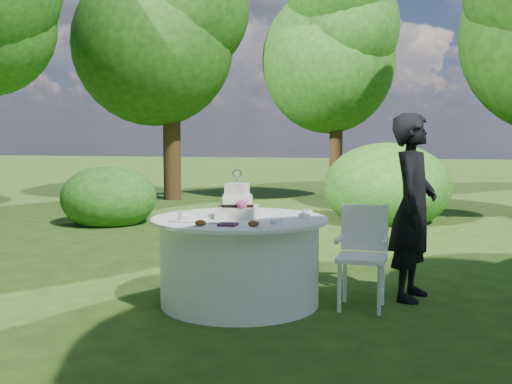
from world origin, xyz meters
TOP-DOWN VIEW (x-y plane):
  - ground at (0.00, 0.00)m, footprint 80.00×80.00m
  - napkins at (0.06, -0.50)m, footprint 0.14×0.14m
  - feather_plume at (-0.27, -0.41)m, footprint 0.48×0.07m
  - guest at (1.47, 0.56)m, footprint 0.52×0.68m
  - table at (0.00, 0.00)m, footprint 1.56×1.56m
  - cake at (-0.01, -0.04)m, footprint 0.37×0.37m
  - chair at (1.06, 0.19)m, footprint 0.43×0.42m
  - votives at (0.05, 0.04)m, footprint 1.20×0.91m
  - petal_cups at (0.06, -0.54)m, footprint 0.51×0.15m

SIDE VIEW (x-z plane):
  - ground at x=0.00m, z-range 0.00..0.00m
  - table at x=0.00m, z-range 0.00..0.77m
  - chair at x=1.06m, z-range 0.07..0.96m
  - feather_plume at x=-0.27m, z-range 0.77..0.78m
  - napkins at x=0.06m, z-range 0.77..0.79m
  - votives at x=0.05m, z-range 0.77..0.81m
  - petal_cups at x=0.06m, z-range 0.77..0.82m
  - guest at x=1.47m, z-range 0.00..1.69m
  - cake at x=-0.01m, z-range 0.67..1.10m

